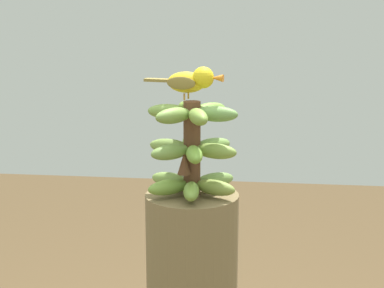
{
  "coord_description": "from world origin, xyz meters",
  "views": [
    {
      "loc": [
        1.55,
        0.19,
        1.58
      ],
      "look_at": [
        0.0,
        0.0,
        1.24
      ],
      "focal_mm": 54.93,
      "sensor_mm": 36.0,
      "label": 1
    }
  ],
  "objects": [
    {
      "name": "banana_bunch",
      "position": [
        0.0,
        -0.0,
        1.23
      ],
      "size": [
        0.27,
        0.26,
        0.26
      ],
      "color": "brown",
      "rests_on": "banana_tree"
    },
    {
      "name": "perched_bird",
      "position": [
        -0.03,
        -0.0,
        1.41
      ],
      "size": [
        0.08,
        0.23,
        0.09
      ],
      "color": "#C68933",
      "rests_on": "banana_bunch"
    }
  ]
}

